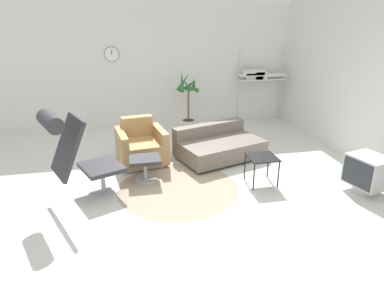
{
  "coord_description": "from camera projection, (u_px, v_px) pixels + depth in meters",
  "views": [
    {
      "loc": [
        -0.9,
        -4.75,
        2.43
      ],
      "look_at": [
        0.11,
        0.23,
        0.55
      ],
      "focal_mm": 32.0,
      "sensor_mm": 36.0,
      "label": 1
    }
  ],
  "objects": [
    {
      "name": "wall_right",
      "position": [
        378.0,
        86.0,
        5.46
      ],
      "size": [
        0.06,
        12.0,
        2.8
      ],
      "color": "silver",
      "rests_on": "ground_plane"
    },
    {
      "name": "ottoman",
      "position": [
        145.0,
        163.0,
        5.37
      ],
      "size": [
        0.48,
        0.41,
        0.38
      ],
      "color": "#BCBCC1",
      "rests_on": "ground_plane"
    },
    {
      "name": "ground_plane",
      "position": [
        188.0,
        182.0,
        5.38
      ],
      "size": [
        12.0,
        12.0,
        0.0
      ],
      "primitive_type": "plane",
      "color": "silver"
    },
    {
      "name": "crt_television",
      "position": [
        368.0,
        173.0,
        4.97
      ],
      "size": [
        0.58,
        0.63,
        0.57
      ],
      "rotation": [
        0.0,
        0.0,
        1.82
      ],
      "color": "#B7B7B7",
      "rests_on": "ground_plane"
    },
    {
      "name": "couch_low",
      "position": [
        219.0,
        146.0,
        6.27
      ],
      "size": [
        1.7,
        1.36,
        0.57
      ],
      "rotation": [
        0.0,
        0.0,
        3.47
      ],
      "color": "black",
      "rests_on": "ground_plane"
    },
    {
      "name": "potted_plant",
      "position": [
        188.0,
        104.0,
        7.67
      ],
      "size": [
        0.51,
        0.53,
        1.36
      ],
      "color": "silver",
      "rests_on": "ground_plane"
    },
    {
      "name": "lounge_chair",
      "position": [
        74.0,
        147.0,
        4.63
      ],
      "size": [
        1.13,
        0.93,
        1.3
      ],
      "rotation": [
        0.0,
        0.0,
        -1.16
      ],
      "color": "#BCBCC1",
      "rests_on": "ground_plane"
    },
    {
      "name": "shelf_unit",
      "position": [
        257.0,
        76.0,
        8.1
      ],
      "size": [
        1.14,
        0.28,
        1.73
      ],
      "color": "#BCBCC1",
      "rests_on": "ground_plane"
    },
    {
      "name": "armchair_red",
      "position": [
        141.0,
        147.0,
        6.04
      ],
      "size": [
        0.91,
        0.93,
        0.77
      ],
      "rotation": [
        0.0,
        0.0,
        3.3
      ],
      "color": "silver",
      "rests_on": "ground_plane"
    },
    {
      "name": "side_table",
      "position": [
        262.0,
        159.0,
        5.21
      ],
      "size": [
        0.43,
        0.43,
        0.45
      ],
      "color": "black",
      "rests_on": "ground_plane"
    },
    {
      "name": "round_rug",
      "position": [
        178.0,
        188.0,
        5.18
      ],
      "size": [
        1.84,
        1.84,
        0.01
      ],
      "color": "tan",
      "rests_on": "ground_plane"
    },
    {
      "name": "wall_back",
      "position": [
        162.0,
        65.0,
        7.87
      ],
      "size": [
        12.0,
        0.09,
        2.8
      ],
      "color": "silver",
      "rests_on": "ground_plane"
    }
  ]
}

